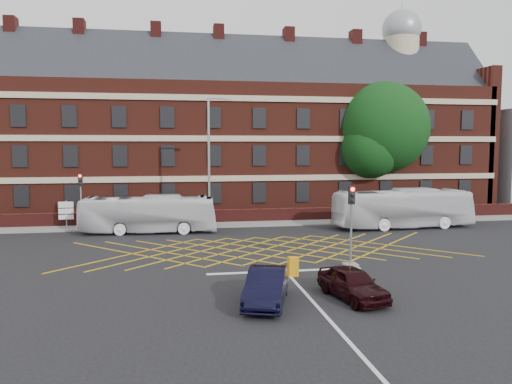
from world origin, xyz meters
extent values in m
plane|color=black|center=(0.00, 0.00, 0.00)|extent=(120.00, 120.00, 0.00)
cube|color=#521D15|center=(0.00, 22.00, 6.00)|extent=(50.00, 12.00, 12.00)
cube|color=black|center=(0.00, 22.00, 12.00)|extent=(51.00, 10.61, 10.61)
cube|color=#B7A88C|center=(0.00, 15.92, 7.00)|extent=(50.00, 0.18, 0.50)
cube|color=black|center=(0.00, 15.94, 5.50)|extent=(1.20, 0.14, 1.80)
cube|color=#4B1614|center=(-7.00, 22.00, 16.50)|extent=(1.00, 1.40, 3.20)
cylinder|color=#B7A88C|center=(18.00, 22.00, 15.00)|extent=(3.60, 3.60, 6.00)
sphere|color=gray|center=(18.00, 22.00, 18.40)|extent=(4.00, 4.00, 4.00)
cube|color=#4B1614|center=(0.00, 13.00, 0.55)|extent=(56.00, 0.50, 1.10)
cube|color=slate|center=(0.00, 12.00, 0.06)|extent=(60.00, 3.00, 0.12)
cube|color=#CC990C|center=(0.00, 2.00, 0.01)|extent=(8.22, 8.22, 0.02)
cube|color=silver|center=(0.00, -3.50, 0.01)|extent=(8.00, 0.30, 0.02)
cube|color=silver|center=(0.00, -10.00, 0.01)|extent=(0.15, 14.00, 0.02)
imported|color=silver|center=(-7.39, 9.21, 1.37)|extent=(10.01, 3.00, 2.75)
imported|color=silver|center=(11.97, 8.21, 1.53)|extent=(11.08, 3.11, 3.05)
imported|color=black|center=(-1.90, -8.47, 0.70)|extent=(2.67, 4.50, 1.40)
imported|color=black|center=(1.73, -8.45, 0.66)|extent=(2.34, 4.13, 1.33)
cylinder|color=black|center=(13.84, 16.58, 3.17)|extent=(0.90, 0.90, 6.35)
sphere|color=black|center=(13.84, 16.58, 8.05)|extent=(8.52, 8.52, 8.52)
sphere|color=black|center=(12.34, 15.78, 6.15)|extent=(5.54, 5.54, 5.54)
sphere|color=black|center=(15.34, 17.38, 6.55)|extent=(5.11, 5.11, 5.11)
cube|color=slate|center=(3.56, -3.24, 0.10)|extent=(0.70, 0.70, 0.20)
cylinder|color=gray|center=(3.56, -3.24, 1.75)|extent=(0.12, 0.12, 3.50)
cube|color=black|center=(3.56, -3.24, 3.80)|extent=(0.30, 0.25, 0.95)
sphere|color=#FF0C05|center=(3.56, -3.38, 4.12)|extent=(0.20, 0.20, 0.20)
cube|color=slate|center=(-12.43, 11.12, 0.10)|extent=(0.70, 0.70, 0.20)
cylinder|color=gray|center=(-12.43, 11.12, 1.75)|extent=(0.12, 0.12, 3.50)
cube|color=black|center=(-12.43, 11.12, 3.80)|extent=(0.30, 0.25, 0.95)
sphere|color=#FF0C05|center=(-12.43, 10.98, 4.12)|extent=(0.20, 0.20, 0.20)
cube|color=slate|center=(-2.92, 9.42, 0.10)|extent=(1.00, 1.00, 0.20)
cylinder|color=gray|center=(-2.92, 9.42, 4.92)|extent=(0.18, 0.18, 9.84)
cylinder|color=gray|center=(-2.22, 9.42, 9.84)|extent=(1.60, 0.12, 0.12)
cube|color=gray|center=(-1.42, 9.42, 9.79)|extent=(0.50, 0.20, 0.12)
cylinder|color=gray|center=(-13.66, 11.79, 1.10)|extent=(0.10, 0.10, 2.20)
cube|color=silver|center=(-13.66, 11.71, 1.90)|extent=(1.10, 0.06, 0.45)
cube|color=silver|center=(-13.66, 11.71, 1.40)|extent=(1.10, 0.06, 0.40)
cube|color=silver|center=(-13.66, 11.71, 0.95)|extent=(1.10, 0.06, 0.35)
cube|color=orange|center=(0.18, -4.43, 0.46)|extent=(0.47, 0.44, 0.92)
camera|label=1|loc=(-5.52, -27.76, 6.33)|focal=35.00mm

